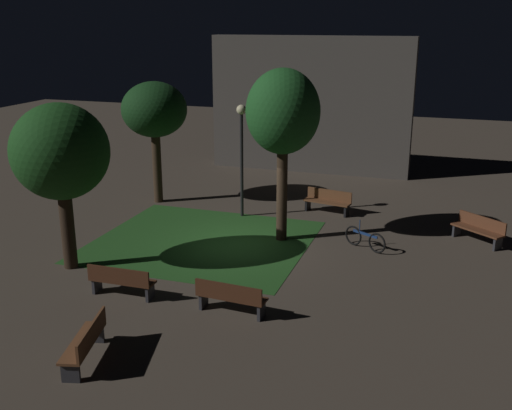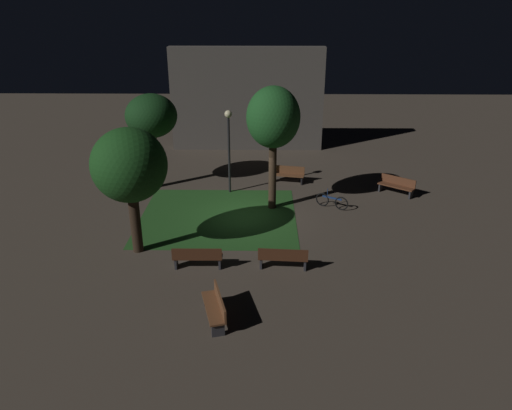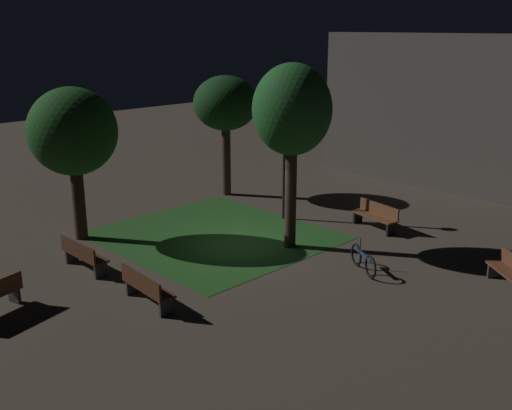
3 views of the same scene
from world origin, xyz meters
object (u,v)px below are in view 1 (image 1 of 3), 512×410
Objects in this scene: bench_corner at (121,280)px; tree_left_canopy at (283,114)px; bench_near_trees at (231,297)px; tree_near_wall at (60,153)px; tree_lawn_side at (154,111)px; bench_path_side at (86,341)px; bench_by_lamp at (479,229)px; bicycle at (365,239)px; bench_front_left at (328,201)px; lamp_post_near_wall at (242,141)px.

tree_left_canopy is at bearing 63.41° from bench_corner.
bench_corner is 0.99× the size of bench_near_trees.
tree_near_wall is (-2.51, 1.32, 3.00)m from bench_corner.
bench_corner is at bearing -69.04° from tree_lawn_side.
bench_by_lamp is at bearing 52.04° from bench_path_side.
bench_corner is at bearing -140.83° from bench_by_lamp.
tree_lawn_side is at bearing 155.86° from tree_left_canopy.
bicycle is (8.11, 4.28, -3.14)m from tree_near_wall.
tree_near_wall is (-5.61, 1.32, 3.00)m from bench_near_trees.
bench_front_left is 1.00× the size of bench_path_side.
bench_corner is 0.32× the size of tree_left_canopy.
tree_left_canopy is (-0.30, 5.60, 3.76)m from bench_near_trees.
bench_near_trees is (3.10, 0.00, 0.00)m from bench_corner.
lamp_post_near_wall is at bearing 178.80° from bench_by_lamp.
tree_left_canopy reaches higher than bench_corner.
bench_by_lamp is 12.70m from tree_lawn_side.
bench_corner is 9.71m from bench_front_left.
tree_lawn_side is 6.99m from tree_near_wall.
lamp_post_near_wall is at bearing 62.91° from tree_near_wall.
bench_near_trees is 0.38× the size of tree_lawn_side.
lamp_post_near_wall is at bearing 158.13° from bicycle.
bench_corner is 7.31m from tree_left_canopy.
bench_by_lamp is (5.41, -1.60, 0.00)m from bench_front_left.
bench_front_left and bench_by_lamp have the same top height.
bench_near_trees is at bearing 0.00° from bench_corner.
bench_corner is at bearing -112.19° from bench_front_left.
bench_front_left and bench_path_side have the same top height.
bench_near_trees is 10.87m from tree_lawn_side.
bench_path_side is 6.31m from tree_near_wall.
bench_path_side is at bearing -102.78° from bench_front_left.
bench_near_trees is 0.37× the size of tree_near_wall.
tree_near_wall is at bearing 128.34° from bench_path_side.
bicycle is (5.60, 5.60, -0.14)m from bench_corner.
bench_by_lamp is at bearing 51.06° from bench_near_trees.
tree_lawn_side is 0.85× the size of tree_left_canopy.
tree_near_wall is 0.86× the size of tree_left_canopy.
bench_front_left is 12.34m from bench_path_side.
tree_lawn_side is at bearing -174.06° from bench_front_left.
bench_near_trees is at bearing -93.59° from bench_front_left.
tree_left_canopy reaches higher than tree_near_wall.
tree_near_wall reaches higher than tree_lawn_side.
bench_near_trees is 0.44× the size of lamp_post_near_wall.
bench_path_side is 1.30× the size of bicycle.
tree_near_wall is at bearing -117.09° from lamp_post_near_wall.
lamp_post_near_wall is 2.92× the size of bicycle.
bench_near_trees is 1.07× the size of bench_by_lamp.
lamp_post_near_wall reaches higher than bench_front_left.
bicycle reaches higher than bench_front_left.
bench_by_lamp is 0.36× the size of tree_lawn_side.
bench_path_side is 12.46m from tree_lawn_side.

